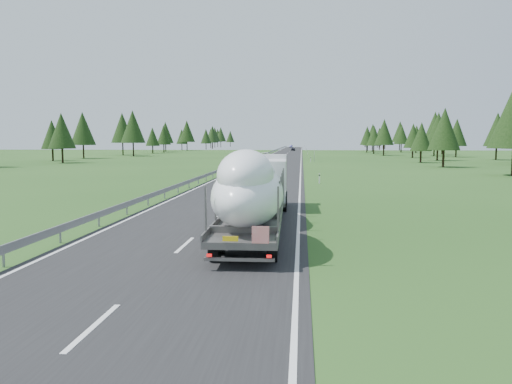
# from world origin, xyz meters

# --- Properties ---
(ground) EXTENTS (400.00, 400.00, 0.00)m
(ground) POSITION_xyz_m (0.00, 0.00, 0.00)
(ground) COLOR #224617
(ground) RESTS_ON ground
(road_surface) EXTENTS (10.00, 400.00, 0.02)m
(road_surface) POSITION_xyz_m (0.00, 100.00, 0.01)
(road_surface) COLOR black
(road_surface) RESTS_ON ground
(guardrail) EXTENTS (0.10, 400.00, 0.76)m
(guardrail) POSITION_xyz_m (-5.30, 99.94, 0.60)
(guardrail) COLOR slate
(guardrail) RESTS_ON ground
(marker_posts) EXTENTS (0.13, 350.08, 1.00)m
(marker_posts) POSITION_xyz_m (6.50, 155.00, 0.54)
(marker_posts) COLOR silver
(marker_posts) RESTS_ON ground
(highway_sign) EXTENTS (0.08, 0.90, 2.60)m
(highway_sign) POSITION_xyz_m (7.20, 80.00, 1.81)
(highway_sign) COLOR slate
(highway_sign) RESTS_ON ground
(tree_line_right) EXTENTS (27.02, 343.46, 12.47)m
(tree_line_right) POSITION_xyz_m (40.59, 109.51, 6.78)
(tree_line_right) COLOR black
(tree_line_right) RESTS_ON ground
(tree_line_left) EXTENTS (14.82, 343.01, 12.39)m
(tree_line_left) POSITION_xyz_m (-44.01, 146.62, 7.08)
(tree_line_left) COLOR black
(tree_line_left) RESTS_ON ground
(boat_truck) EXTENTS (2.88, 17.97, 3.94)m
(boat_truck) POSITION_xyz_m (2.60, 3.94, 2.05)
(boat_truck) COLOR silver
(boat_truck) RESTS_ON ground
(distant_van) EXTENTS (3.17, 6.19, 1.67)m
(distant_van) POSITION_xyz_m (-3.11, 86.42, 0.84)
(distant_van) COLOR silver
(distant_van) RESTS_ON ground
(distant_car_dark) EXTENTS (1.81, 4.09, 1.37)m
(distant_car_dark) POSITION_xyz_m (1.21, 184.83, 0.68)
(distant_car_dark) COLOR black
(distant_car_dark) RESTS_ON ground
(distant_car_blue) EXTENTS (1.78, 4.82, 1.58)m
(distant_car_blue) POSITION_xyz_m (-1.57, 273.52, 0.79)
(distant_car_blue) COLOR #1B1E4D
(distant_car_blue) RESTS_ON ground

